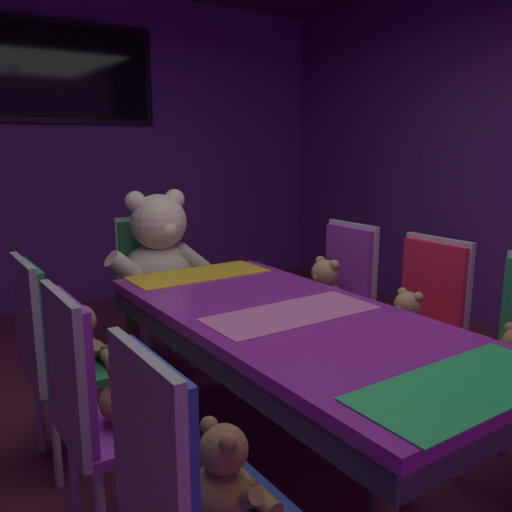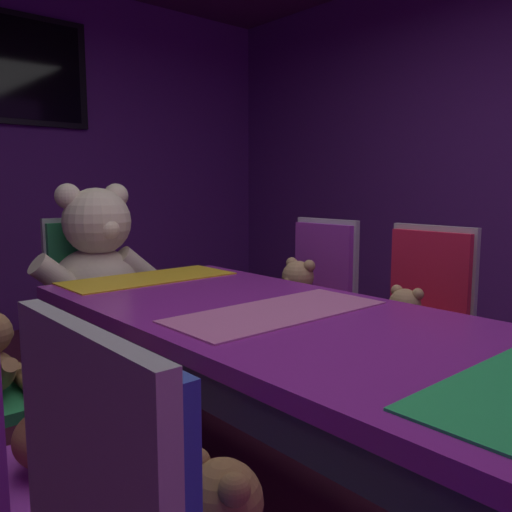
% 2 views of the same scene
% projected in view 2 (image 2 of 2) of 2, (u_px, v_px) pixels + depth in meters
% --- Properties ---
extents(banquet_table, '(0.90, 2.02, 0.75)m').
position_uv_depth(banquet_table, '(278.00, 338.00, 1.76)').
color(banquet_table, purple).
rests_on(banquet_table, ground_plane).
extents(teddy_left_1, '(0.25, 0.32, 0.30)m').
position_uv_depth(teddy_left_1, '(60.00, 418.00, 1.30)').
color(teddy_left_1, olive).
rests_on(teddy_left_1, chair_left_1).
extents(chair_right_1, '(0.42, 0.41, 0.98)m').
position_uv_depth(chair_right_1, '(422.00, 313.00, 2.33)').
color(chair_right_1, red).
rests_on(chair_right_1, ground_plane).
extents(teddy_right_1, '(0.22, 0.29, 0.27)m').
position_uv_depth(teddy_right_1, '(403.00, 323.00, 2.24)').
color(teddy_right_1, tan).
rests_on(teddy_right_1, chair_right_1).
extents(chair_right_2, '(0.42, 0.41, 0.98)m').
position_uv_depth(chair_right_2, '(316.00, 293.00, 2.79)').
color(chair_right_2, purple).
rests_on(chair_right_2, ground_plane).
extents(teddy_right_2, '(0.27, 0.35, 0.33)m').
position_uv_depth(teddy_right_2, '(297.00, 296.00, 2.69)').
color(teddy_right_2, tan).
rests_on(teddy_right_2, chair_right_2).
extents(throne_chair, '(0.41, 0.42, 0.98)m').
position_uv_depth(throne_chair, '(87.00, 288.00, 2.92)').
color(throne_chair, '#268C4C').
rests_on(throne_chair, ground_plane).
extents(king_teddy_bear, '(0.75, 0.58, 0.71)m').
position_uv_depth(king_teddy_bear, '(99.00, 262.00, 2.77)').
color(king_teddy_bear, beige).
rests_on(king_teddy_bear, throne_chair).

